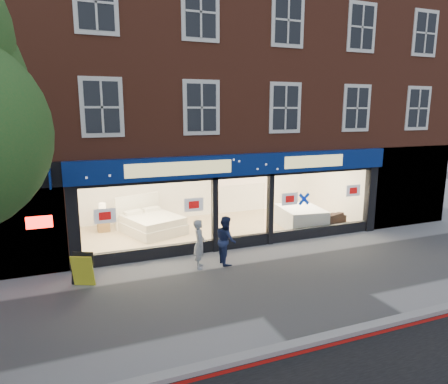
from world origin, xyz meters
TOP-DOWN VIEW (x-y plane):
  - ground at (0.00, 0.00)m, footprint 120.00×120.00m
  - kerb_line at (0.00, -3.10)m, footprint 60.00×0.10m
  - kerb_stone at (0.00, -2.90)m, footprint 60.00×0.25m
  - showroom_floor at (0.00, 5.25)m, footprint 11.00×4.50m
  - building at (-0.02, 6.93)m, footprint 19.00×8.26m
  - display_bed at (-2.70, 5.74)m, footprint 2.55×2.79m
  - bedside_table at (-4.40, 6.50)m, footprint 0.47×0.47m
  - mattress_stack at (3.09, 4.22)m, footprint 1.79×2.15m
  - sofa at (4.12, 3.90)m, footprint 1.92×1.24m
  - a_board at (-5.36, 1.80)m, footprint 0.70×0.59m
  - pedestrian_grey at (-1.99, 1.85)m, footprint 0.53×0.64m
  - pedestrian_blue at (-1.12, 1.86)m, footprint 0.61×0.77m

SIDE VIEW (x-z plane):
  - ground at x=0.00m, z-range 0.00..0.00m
  - kerb_line at x=0.00m, z-range 0.00..0.01m
  - showroom_floor at x=0.00m, z-range 0.00..0.10m
  - kerb_stone at x=0.00m, z-range 0.00..0.12m
  - sofa at x=4.12m, z-range 0.10..0.62m
  - bedside_table at x=-4.40m, z-range 0.10..0.65m
  - a_board at x=-5.36m, z-range 0.00..0.91m
  - display_bed at x=-2.70m, z-range -0.19..1.11m
  - mattress_stack at x=3.09m, z-range 0.10..0.87m
  - pedestrian_grey at x=-1.99m, z-range 0.00..1.51m
  - pedestrian_blue at x=-1.12m, z-range 0.00..1.52m
  - building at x=-0.02m, z-range 1.52..11.82m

